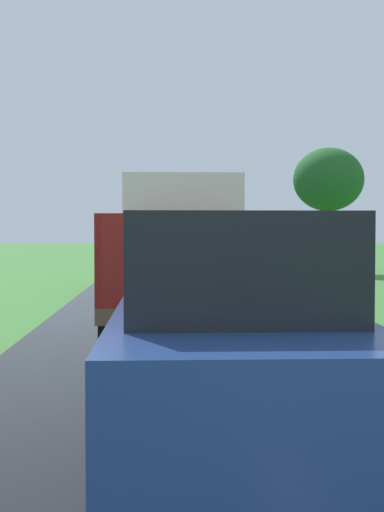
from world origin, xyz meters
TOP-DOWN VIEW (x-y plane):
  - banana_truck_near at (-0.50, 10.89)m, footprint 2.38×5.82m
  - banana_truck_far at (-0.30, 21.23)m, footprint 2.38×5.81m
  - roadside_tree_near_left at (6.57, 29.86)m, footprint 3.14×3.14m
  - following_car at (-0.35, 4.22)m, footprint 1.74×4.10m

SIDE VIEW (x-z plane):
  - following_car at x=-0.35m, z-range 0.11..2.03m
  - banana_truck_near at x=-0.50m, z-range 0.07..2.87m
  - banana_truck_far at x=-0.30m, z-range 0.08..2.88m
  - roadside_tree_near_left at x=6.57m, z-range 1.35..6.93m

